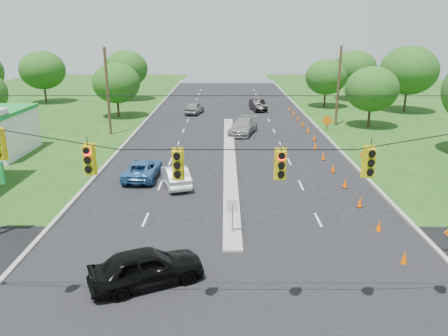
{
  "coord_description": "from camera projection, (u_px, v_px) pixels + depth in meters",
  "views": [
    {
      "loc": [
        -0.38,
        -15.16,
        10.35
      ],
      "look_at": [
        -0.45,
        9.15,
        2.8
      ],
      "focal_mm": 35.0,
      "sensor_mm": 36.0,
      "label": 1
    }
  ],
  "objects": [
    {
      "name": "ground",
      "position": [
        235.0,
        302.0,
        17.54
      ],
      "size": [
        160.0,
        160.0,
        0.0
      ],
      "primitive_type": "plane",
      "color": "black",
      "rests_on": "ground"
    },
    {
      "name": "cross_street",
      "position": [
        235.0,
        302.0,
        17.54
      ],
      "size": [
        160.0,
        14.0,
        0.02
      ],
      "primitive_type": "cube",
      "color": "black",
      "rests_on": "ground"
    },
    {
      "name": "curb_left",
      "position": [
        134.0,
        135.0,
        46.22
      ],
      "size": [
        0.25,
        110.0,
        0.16
      ],
      "primitive_type": "cube",
      "color": "gray",
      "rests_on": "ground"
    },
    {
      "name": "curb_right",
      "position": [
        324.0,
        135.0,
        46.17
      ],
      "size": [
        0.25,
        110.0,
        0.16
      ],
      "primitive_type": "cube",
      "color": "gray",
      "rests_on": "ground"
    },
    {
      "name": "median",
      "position": [
        230.0,
        158.0,
        37.6
      ],
      "size": [
        1.0,
        34.0,
        0.18
      ],
      "primitive_type": "cube",
      "color": "gray",
      "rests_on": "ground"
    },
    {
      "name": "median_sign",
      "position": [
        232.0,
        210.0,
        22.84
      ],
      "size": [
        0.55,
        0.06,
        2.05
      ],
      "color": "gray",
      "rests_on": "ground"
    },
    {
      "name": "signal_span",
      "position": [
        235.0,
        195.0,
        15.12
      ],
      "size": [
        25.6,
        0.32,
        9.0
      ],
      "color": "#422D1C",
      "rests_on": "ground"
    },
    {
      "name": "utility_pole_far_left",
      "position": [
        108.0,
        92.0,
        44.9
      ],
      "size": [
        0.28,
        0.28,
        9.0
      ],
      "primitive_type": "cylinder",
      "color": "#422D1C",
      "rests_on": "ground"
    },
    {
      "name": "utility_pole_far_right",
      "position": [
        338.0,
        87.0,
        49.6
      ],
      "size": [
        0.28,
        0.28,
        9.0
      ],
      "primitive_type": "cylinder",
      "color": "#422D1C",
      "rests_on": "ground"
    },
    {
      "name": "cone_0",
      "position": [
        404.0,
        258.0,
        20.29
      ],
      "size": [
        0.32,
        0.32,
        0.7
      ],
      "primitive_type": "cone",
      "color": "#F85900",
      "rests_on": "ground"
    },
    {
      "name": "cone_1",
      "position": [
        379.0,
        226.0,
        23.63
      ],
      "size": [
        0.32,
        0.32,
        0.7
      ],
      "primitive_type": "cone",
      "color": "#F85900",
      "rests_on": "ground"
    },
    {
      "name": "cone_2",
      "position": [
        360.0,
        202.0,
        26.97
      ],
      "size": [
        0.32,
        0.32,
        0.7
      ],
      "primitive_type": "cone",
      "color": "#F85900",
      "rests_on": "ground"
    },
    {
      "name": "cone_3",
      "position": [
        345.0,
        183.0,
        30.31
      ],
      "size": [
        0.32,
        0.32,
        0.7
      ],
      "primitive_type": "cone",
      "color": "#F85900",
      "rests_on": "ground"
    },
    {
      "name": "cone_4",
      "position": [
        333.0,
        168.0,
        33.66
      ],
      "size": [
        0.32,
        0.32,
        0.7
      ],
      "primitive_type": "cone",
      "color": "#F85900",
      "rests_on": "ground"
    },
    {
      "name": "cone_5",
      "position": [
        323.0,
        156.0,
        37.0
      ],
      "size": [
        0.32,
        0.32,
        0.7
      ],
      "primitive_type": "cone",
      "color": "#F85900",
      "rests_on": "ground"
    },
    {
      "name": "cone_6",
      "position": [
        315.0,
        146.0,
        40.34
      ],
      "size": [
        0.32,
        0.32,
        0.7
      ],
      "primitive_type": "cone",
      "color": "#F85900",
      "rests_on": "ground"
    },
    {
      "name": "cone_7",
      "position": [
        314.0,
        137.0,
        43.68
      ],
      "size": [
        0.32,
        0.32,
        0.7
      ],
      "primitive_type": "cone",
      "color": "#F85900",
      "rests_on": "ground"
    },
    {
      "name": "cone_8",
      "position": [
        308.0,
        130.0,
        47.02
      ],
      "size": [
        0.32,
        0.32,
        0.7
      ],
      "primitive_type": "cone",
      "color": "#F85900",
      "rests_on": "ground"
    },
    {
      "name": "cone_9",
      "position": [
        303.0,
        123.0,
        50.37
      ],
      "size": [
        0.32,
        0.32,
        0.7
      ],
      "primitive_type": "cone",
      "color": "#F85900",
      "rests_on": "ground"
    },
    {
      "name": "cone_10",
      "position": [
        298.0,
        118.0,
        53.71
      ],
      "size": [
        0.32,
        0.32,
        0.7
      ],
      "primitive_type": "cone",
      "color": "#F85900",
      "rests_on": "ground"
    },
    {
      "name": "cone_11",
      "position": [
        294.0,
        113.0,
        57.05
      ],
      "size": [
        0.32,
        0.32,
        0.7
      ],
      "primitive_type": "cone",
      "color": "#F85900",
      "rests_on": "ground"
    },
    {
      "name": "cone_12",
      "position": [
        290.0,
        108.0,
        60.4
      ],
      "size": [
        0.32,
        0.32,
        0.7
      ],
      "primitive_type": "cone",
      "color": "#F85900",
      "rests_on": "ground"
    },
    {
      "name": "work_sign_1",
      "position": [
        367.0,
        156.0,
        34.38
      ],
      "size": [
        1.27,
        0.58,
        1.37
      ],
      "color": "black",
      "rests_on": "ground"
    },
    {
      "name": "work_sign_2",
      "position": [
        327.0,
        121.0,
        47.75
      ],
      "size": [
        1.27,
        0.58,
        1.37
      ],
      "color": "black",
      "rests_on": "ground"
    },
    {
      "name": "tree_4",
      "position": [
        42.0,
        70.0,
        65.81
      ],
      "size": [
        6.72,
        6.72,
        7.84
      ],
      "color": "black",
      "rests_on": "ground"
    },
    {
      "name": "tree_5",
      "position": [
        116.0,
        83.0,
        54.5
      ],
      "size": [
        5.88,
        5.88,
        6.86
      ],
      "color": "black",
      "rests_on": "ground"
    },
    {
      "name": "tree_6",
      "position": [
        126.0,
        69.0,
        68.65
      ],
      "size": [
        6.72,
        6.72,
        7.84
      ],
      "color": "black",
      "rests_on": "ground"
    },
    {
      "name": "tree_9",
      "position": [
        372.0,
        89.0,
        48.69
      ],
      "size": [
        5.88,
        5.88,
        6.86
      ],
      "color": "black",
      "rests_on": "ground"
    },
    {
      "name": "tree_10",
      "position": [
        409.0,
        70.0,
        57.85
      ],
      "size": [
        7.56,
        7.56,
        8.82
      ],
      "color": "black",
      "rests_on": "ground"
    },
    {
      "name": "tree_11",
      "position": [
        355.0,
        69.0,
        68.55
      ],
      "size": [
        6.72,
        6.72,
        7.84
      ],
      "color": "black",
      "rests_on": "ground"
    },
    {
      "name": "tree_12",
      "position": [
        326.0,
        77.0,
        62.06
      ],
      "size": [
        5.88,
        5.88,
        6.86
      ],
      "color": "black",
      "rests_on": "ground"
    },
    {
      "name": "black_sedan",
      "position": [
        147.0,
        267.0,
        18.53
      ],
      "size": [
        5.24,
        3.82,
        1.66
      ],
      "primitive_type": "imported",
      "rotation": [
        0.0,
        0.0,
        2.0
      ],
      "color": "black",
      "rests_on": "ground"
    },
    {
      "name": "white_sedan",
      "position": [
        176.0,
        176.0,
        30.74
      ],
      "size": [
        2.71,
        4.59,
        1.43
      ],
      "primitive_type": "imported",
      "rotation": [
        0.0,
        0.0,
        3.44
      ],
      "color": "white",
      "rests_on": "ground"
    },
    {
      "name": "blue_pickup",
      "position": [
        143.0,
        169.0,
        32.31
      ],
      "size": [
        2.46,
        5.06,
        1.39
      ],
      "primitive_type": "imported",
      "rotation": [
        0.0,
        0.0,
        3.11
      ],
      "color": "#2E609C",
      "rests_on": "ground"
    },
    {
      "name": "silver_car_far",
      "position": [
        243.0,
        126.0,
        46.45
      ],
      "size": [
        3.69,
        5.94,
        1.61
      ],
      "primitive_type": "imported",
      "rotation": [
        0.0,
        0.0,
        -0.28
      ],
      "color": "gray",
      "rests_on": "ground"
    },
    {
      "name": "silver_car_oncoming",
      "position": [
        194.0,
        108.0,
        58.12
      ],
      "size": [
        2.7,
        4.79,
        1.54
      ],
      "primitive_type": "imported",
      "rotation": [
        0.0,
        0.0,
        2.94
      ],
      "color": "gray",
      "rests_on": "ground"
    },
    {
      "name": "dark_car_receding",
      "position": [
        258.0,
        105.0,
        60.52
      ],
      "size": [
        2.38,
        4.87,
        1.54
      ],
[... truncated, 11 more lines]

